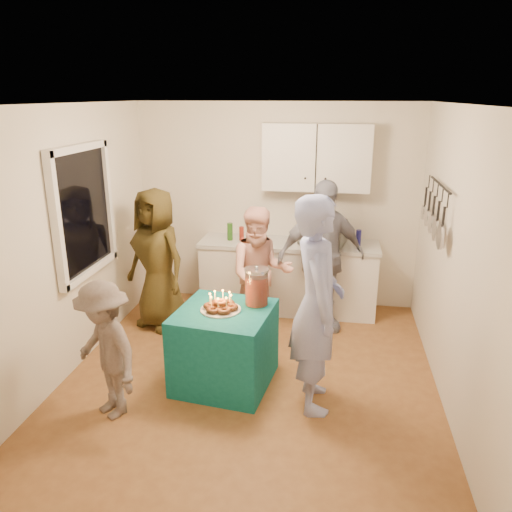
# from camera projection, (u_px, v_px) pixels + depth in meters

# --- Properties ---
(floor) EXTENTS (4.00, 4.00, 0.00)m
(floor) POSITION_uv_depth(u_px,v_px,m) (250.00, 376.00, 4.97)
(floor) COLOR brown
(floor) RESTS_ON ground
(ceiling) EXTENTS (4.00, 4.00, 0.00)m
(ceiling) POSITION_uv_depth(u_px,v_px,m) (249.00, 104.00, 4.16)
(ceiling) COLOR white
(ceiling) RESTS_ON floor
(back_wall) EXTENTS (3.60, 3.60, 0.00)m
(back_wall) POSITION_uv_depth(u_px,v_px,m) (276.00, 206.00, 6.44)
(back_wall) COLOR silver
(back_wall) RESTS_ON floor
(left_wall) EXTENTS (4.00, 4.00, 0.00)m
(left_wall) POSITION_uv_depth(u_px,v_px,m) (67.00, 243.00, 4.84)
(left_wall) COLOR silver
(left_wall) RESTS_ON floor
(right_wall) EXTENTS (4.00, 4.00, 0.00)m
(right_wall) POSITION_uv_depth(u_px,v_px,m) (456.00, 262.00, 4.29)
(right_wall) COLOR silver
(right_wall) RESTS_ON floor
(window_night) EXTENTS (0.04, 1.00, 1.20)m
(window_night) POSITION_uv_depth(u_px,v_px,m) (83.00, 211.00, 5.04)
(window_night) COLOR black
(window_night) RESTS_ON left_wall
(counter) EXTENTS (2.20, 0.58, 0.86)m
(counter) POSITION_uv_depth(u_px,v_px,m) (288.00, 278.00, 6.40)
(counter) COLOR white
(counter) RESTS_ON floor
(countertop) EXTENTS (2.24, 0.62, 0.05)m
(countertop) POSITION_uv_depth(u_px,v_px,m) (289.00, 244.00, 6.26)
(countertop) COLOR beige
(countertop) RESTS_ON counter
(upper_cabinet) EXTENTS (1.30, 0.30, 0.80)m
(upper_cabinet) POSITION_uv_depth(u_px,v_px,m) (317.00, 157.00, 6.02)
(upper_cabinet) COLOR white
(upper_cabinet) RESTS_ON back_wall
(pot_rack) EXTENTS (0.12, 1.00, 0.60)m
(pot_rack) POSITION_uv_depth(u_px,v_px,m) (435.00, 210.00, 4.87)
(pot_rack) COLOR black
(pot_rack) RESTS_ON right_wall
(microwave) EXTENTS (0.61, 0.48, 0.30)m
(microwave) POSITION_uv_depth(u_px,v_px,m) (322.00, 232.00, 6.14)
(microwave) COLOR white
(microwave) RESTS_ON countertop
(party_table) EXTENTS (0.95, 0.95, 0.76)m
(party_table) POSITION_uv_depth(u_px,v_px,m) (225.00, 347.00, 4.76)
(party_table) COLOR #0E5F60
(party_table) RESTS_ON floor
(donut_cake) EXTENTS (0.38, 0.38, 0.18)m
(donut_cake) POSITION_uv_depth(u_px,v_px,m) (221.00, 301.00, 4.62)
(donut_cake) COLOR #381C0C
(donut_cake) RESTS_ON party_table
(punch_jar) EXTENTS (0.22, 0.22, 0.34)m
(punch_jar) POSITION_uv_depth(u_px,v_px,m) (257.00, 287.00, 4.73)
(punch_jar) COLOR red
(punch_jar) RESTS_ON party_table
(man_birthday) EXTENTS (0.57, 0.77, 1.92)m
(man_birthday) POSITION_uv_depth(u_px,v_px,m) (317.00, 305.00, 4.26)
(man_birthday) COLOR #9DA8E4
(man_birthday) RESTS_ON floor
(woman_back_left) EXTENTS (0.97, 0.84, 1.68)m
(woman_back_left) POSITION_uv_depth(u_px,v_px,m) (157.00, 259.00, 5.83)
(woman_back_left) COLOR brown
(woman_back_left) RESTS_ON floor
(woman_back_center) EXTENTS (0.87, 0.75, 1.53)m
(woman_back_center) POSITION_uv_depth(u_px,v_px,m) (261.00, 274.00, 5.57)
(woman_back_center) COLOR #D4776F
(woman_back_center) RESTS_ON floor
(woman_back_right) EXTENTS (1.14, 0.82, 1.79)m
(woman_back_right) POSITION_uv_depth(u_px,v_px,m) (321.00, 257.00, 5.72)
(woman_back_right) COLOR #0F1434
(woman_back_right) RESTS_ON floor
(child_near_left) EXTENTS (0.92, 0.84, 1.23)m
(child_near_left) POSITION_uv_depth(u_px,v_px,m) (106.00, 350.00, 4.21)
(child_near_left) COLOR #564A45
(child_near_left) RESTS_ON floor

